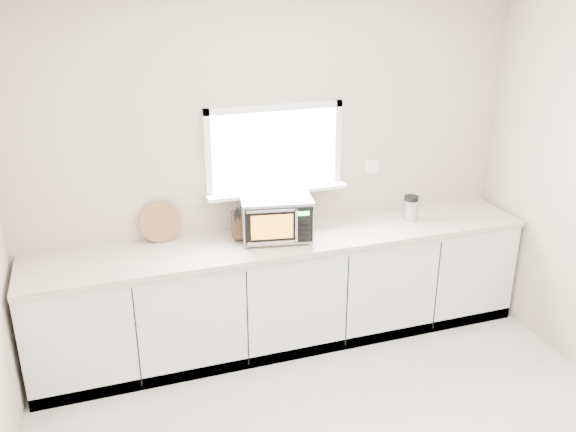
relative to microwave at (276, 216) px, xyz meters
name	(u,v)px	position (x,y,z in m)	size (l,w,h in m)	color
back_wall	(274,172)	(0.07, 0.27, 0.27)	(4.00, 0.17, 2.70)	#BBB094
cabinets	(286,292)	(0.07, -0.03, -0.66)	(3.92, 0.60, 0.88)	silver
countertop	(286,240)	(0.07, -0.04, -0.20)	(3.92, 0.64, 0.04)	#BFAF9D
microwave	(276,216)	(0.00, 0.00, 0.00)	(0.58, 0.50, 0.34)	black
knife_block	(238,224)	(-0.28, 0.06, -0.05)	(0.11, 0.21, 0.28)	#412917
cutting_board	(160,222)	(-0.85, 0.21, -0.02)	(0.32, 0.32, 0.02)	#936339
coffee_grinder	(411,208)	(1.16, -0.01, -0.07)	(0.15, 0.15, 0.21)	#B7BABF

